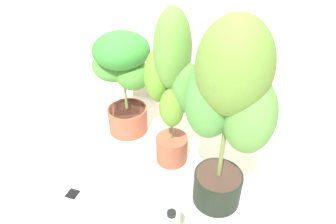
{
  "coord_description": "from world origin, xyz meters",
  "views": [
    {
      "loc": [
        0.31,
        -1.2,
        1.3
      ],
      "look_at": [
        0.02,
        0.14,
        0.37
      ],
      "focal_mm": 31.11,
      "sensor_mm": 36.0,
      "label": 1
    }
  ],
  "objects_px": {
    "potted_plant_front_right": "(229,104)",
    "potted_plant_center": "(172,86)",
    "potted_plant_back_left": "(123,74)",
    "hygrometer_box": "(73,195)"
  },
  "relations": [
    {
      "from": "potted_plant_front_right",
      "to": "hygrometer_box",
      "type": "height_order",
      "value": "potted_plant_front_right"
    },
    {
      "from": "potted_plant_back_left",
      "to": "potted_plant_center",
      "type": "distance_m",
      "value": 0.45
    },
    {
      "from": "potted_plant_back_left",
      "to": "hygrometer_box",
      "type": "bearing_deg",
      "value": -99.16
    },
    {
      "from": "potted_plant_back_left",
      "to": "potted_plant_center",
      "type": "height_order",
      "value": "potted_plant_center"
    },
    {
      "from": "potted_plant_center",
      "to": "hygrometer_box",
      "type": "xyz_separation_m",
      "value": [
        -0.47,
        -0.4,
        -0.52
      ]
    },
    {
      "from": "potted_plant_center",
      "to": "potted_plant_front_right",
      "type": "relative_size",
      "value": 0.95
    },
    {
      "from": "potted_plant_front_right",
      "to": "potted_plant_center",
      "type": "bearing_deg",
      "value": 140.46
    },
    {
      "from": "potted_plant_back_left",
      "to": "potted_plant_center",
      "type": "bearing_deg",
      "value": -33.32
    },
    {
      "from": "potted_plant_back_left",
      "to": "hygrometer_box",
      "type": "height_order",
      "value": "potted_plant_back_left"
    },
    {
      "from": "potted_plant_center",
      "to": "hygrometer_box",
      "type": "relative_size",
      "value": 10.82
    }
  ]
}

